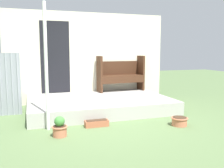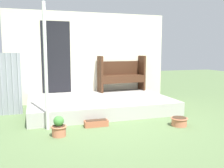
{
  "view_description": "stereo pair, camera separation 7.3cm",
  "coord_description": "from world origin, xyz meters",
  "px_view_note": "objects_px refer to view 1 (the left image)",
  "views": [
    {
      "loc": [
        -1.51,
        -4.89,
        1.5
      ],
      "look_at": [
        0.23,
        0.4,
        0.76
      ],
      "focal_mm": 40.0,
      "sensor_mm": 36.0,
      "label": 1
    },
    {
      "loc": [
        -1.44,
        -4.91,
        1.5
      ],
      "look_at": [
        0.23,
        0.4,
        0.76
      ],
      "focal_mm": 40.0,
      "sensor_mm": 36.0,
      "label": 2
    }
  ],
  "objects_px": {
    "flower_pot_left": "(60,128)",
    "planter_box_rect": "(97,123)",
    "flower_pot_middle": "(179,121)",
    "bench": "(120,73)",
    "support_post": "(46,68)"
  },
  "relations": [
    {
      "from": "flower_pot_left",
      "to": "planter_box_rect",
      "type": "height_order",
      "value": "flower_pot_left"
    },
    {
      "from": "flower_pot_left",
      "to": "flower_pot_middle",
      "type": "bearing_deg",
      "value": -2.48
    },
    {
      "from": "bench",
      "to": "flower_pot_left",
      "type": "height_order",
      "value": "bench"
    },
    {
      "from": "flower_pot_left",
      "to": "planter_box_rect",
      "type": "bearing_deg",
      "value": 25.31
    },
    {
      "from": "support_post",
      "to": "flower_pot_middle",
      "type": "xyz_separation_m",
      "value": [
        2.54,
        -0.55,
        -1.1
      ]
    },
    {
      "from": "support_post",
      "to": "flower_pot_left",
      "type": "height_order",
      "value": "support_post"
    },
    {
      "from": "support_post",
      "to": "planter_box_rect",
      "type": "bearing_deg",
      "value": -5.12
    },
    {
      "from": "support_post",
      "to": "flower_pot_middle",
      "type": "height_order",
      "value": "support_post"
    },
    {
      "from": "bench",
      "to": "flower_pot_middle",
      "type": "distance_m",
      "value": 2.84
    },
    {
      "from": "flower_pot_middle",
      "to": "support_post",
      "type": "bearing_deg",
      "value": 167.8
    },
    {
      "from": "bench",
      "to": "flower_pot_left",
      "type": "relative_size",
      "value": 3.89
    },
    {
      "from": "flower_pot_left",
      "to": "support_post",
      "type": "bearing_deg",
      "value": 110.75
    },
    {
      "from": "flower_pot_left",
      "to": "flower_pot_middle",
      "type": "distance_m",
      "value": 2.38
    },
    {
      "from": "support_post",
      "to": "planter_box_rect",
      "type": "distance_m",
      "value": 1.47
    },
    {
      "from": "bench",
      "to": "flower_pot_left",
      "type": "xyz_separation_m",
      "value": [
        -2.1,
        -2.63,
        -0.68
      ]
    }
  ]
}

